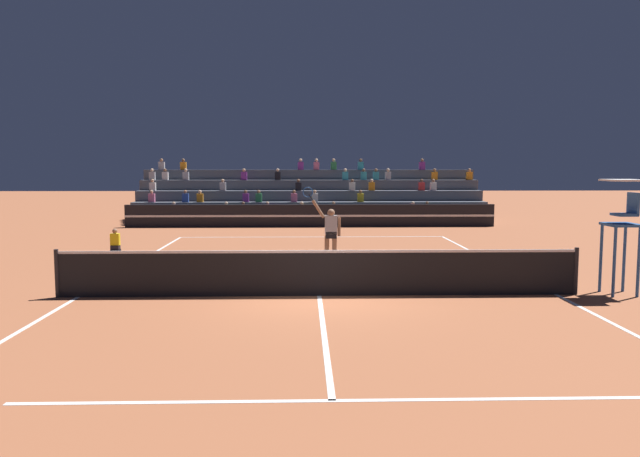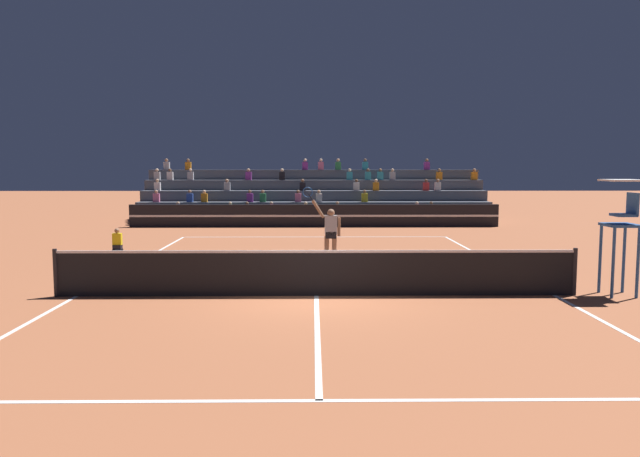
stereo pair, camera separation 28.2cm
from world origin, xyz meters
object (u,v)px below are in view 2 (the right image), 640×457
Objects in this scene: tennis_player at (330,233)px; umpire_chair at (622,221)px; tennis_ball at (379,264)px; ball_kid_courtside at (117,243)px.

umpire_chair is at bearing -32.84° from tennis_player.
ball_kid_courtside is at bearing 162.20° from tennis_ball.
tennis_ball is at bearing 7.78° from tennis_player.
ball_kid_courtside is at bearing 157.48° from tennis_player.
ball_kid_courtside is at bearing 152.32° from umpire_chair.
tennis_ball is at bearing 138.88° from umpire_chair.
umpire_chair is 39.26× the size of tennis_ball.
umpire_chair is 7.85m from tennis_player.
umpire_chair is at bearing -41.12° from tennis_ball.
umpire_chair reaches higher than tennis_player.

